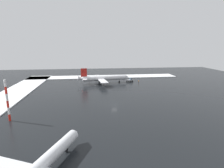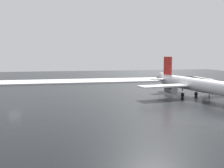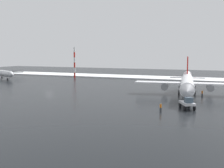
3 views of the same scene
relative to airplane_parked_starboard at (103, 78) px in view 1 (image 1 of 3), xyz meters
name	(u,v)px [view 1 (image 1 of 3)]	position (x,y,z in m)	size (l,w,h in m)	color
ground_plane	(114,104)	(43.76, 1.57, -3.42)	(240.00, 240.00, 0.00)	black
snow_bank_left	(103,77)	(-23.24, 1.57, -3.22)	(14.00, 116.00, 0.40)	white
airplane_parked_starboard	(103,78)	(0.00, 0.00, 0.00)	(29.02, 34.80, 10.35)	white
airplane_parked_portside	(41,166)	(84.32, -17.70, -0.73)	(25.96, 22.03, 8.15)	silver
pushback_tug	(130,80)	(-2.84, 18.78, -2.14)	(3.99, 5.10, 2.50)	silver
ground_crew_mid_apron	(139,81)	(1.55, 23.82, -2.45)	(0.36, 0.36, 1.71)	black
ground_crew_near_tug	(104,80)	(-3.99, 0.45, -2.45)	(0.36, 0.36, 1.71)	black
antenna_mast	(7,101)	(56.12, -35.43, 3.64)	(0.70, 0.70, 14.11)	red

